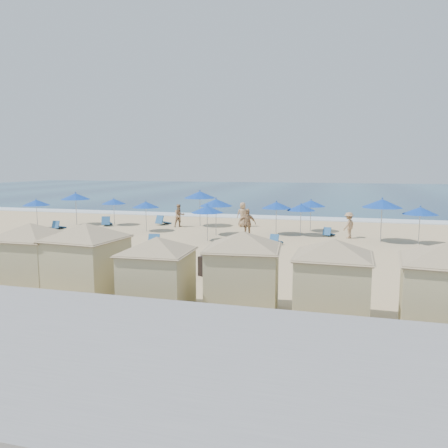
{
  "coord_description": "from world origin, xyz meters",
  "views": [
    {
      "loc": [
        7.66,
        -21.94,
        4.5
      ],
      "look_at": [
        0.82,
        3.0,
        1.04
      ],
      "focal_mm": 35.0,
      "sensor_mm": 36.0,
      "label": 1
    }
  ],
  "objects": [
    {
      "name": "ocean",
      "position": [
        0.0,
        55.0,
        0.03
      ],
      "size": [
        160.0,
        80.0,
        0.06
      ],
      "primitive_type": "cube",
      "color": "navy",
      "rests_on": "ground"
    },
    {
      "name": "beach_chair_5",
      "position": [
        6.82,
        6.58,
        0.21
      ],
      "size": [
        0.8,
        1.21,
        0.61
      ],
      "color": "#285B94",
      "rests_on": "ground"
    },
    {
      "name": "umbrella_6",
      "position": [
        -0.14,
        2.74,
        1.92
      ],
      "size": [
        1.95,
        1.95,
        2.22
      ],
      "color": "#A5A8AD",
      "rests_on": "ground"
    },
    {
      "name": "umbrella_9",
      "position": [
        5.54,
        8.31,
        1.95
      ],
      "size": [
        1.97,
        1.97,
        2.25
      ],
      "color": "#A5A8AD",
      "rests_on": "ground"
    },
    {
      "name": "umbrella_1",
      "position": [
        -13.5,
        4.47,
        1.89
      ],
      "size": [
        1.91,
        1.91,
        2.18
      ],
      "color": "#A5A8AD",
      "rests_on": "ground"
    },
    {
      "name": "ground",
      "position": [
        0.0,
        0.0,
        0.0
      ],
      "size": [
        160.0,
        160.0,
        0.0
      ],
      "primitive_type": "plane",
      "color": "tan",
      "rests_on": "ground"
    },
    {
      "name": "umbrella_0",
      "position": [
        -12.05,
        7.11,
        2.18
      ],
      "size": [
        2.21,
        2.21,
        2.52
      ],
      "color": "#A5A8AD",
      "rests_on": "ground"
    },
    {
      "name": "umbrella_10",
      "position": [
        9.88,
        5.14,
        2.3
      ],
      "size": [
        2.34,
        2.34,
        2.66
      ],
      "color": "#A5A8AD",
      "rests_on": "ground"
    },
    {
      "name": "umbrella_8",
      "position": [
        5.05,
        6.33,
        1.83
      ],
      "size": [
        1.86,
        1.86,
        2.11
      ],
      "color": "#A5A8AD",
      "rests_on": "ground"
    },
    {
      "name": "seawall",
      "position": [
        0.0,
        -13.5,
        0.65
      ],
      "size": [
        160.0,
        6.1,
        1.22
      ],
      "color": "gray",
      "rests_on": "ground"
    },
    {
      "name": "cabana_1",
      "position": [
        -0.48,
        -9.46,
        1.66
      ],
      "size": [
        4.61,
        4.61,
        2.9
      ],
      "color": "tan",
      "rests_on": "ground"
    },
    {
      "name": "cabana_4",
      "position": [
        7.45,
        -9.62,
        1.57
      ],
      "size": [
        4.36,
        4.36,
        2.74
      ],
      "color": "tan",
      "rests_on": "ground"
    },
    {
      "name": "umbrella_3",
      "position": [
        -5.41,
        5.43,
        1.85
      ],
      "size": [
        1.87,
        1.87,
        2.13
      ],
      "color": "#A5A8AD",
      "rests_on": "ground"
    },
    {
      "name": "umbrella_2",
      "position": [
        -9.15,
        7.7,
        1.81
      ],
      "size": [
        1.84,
        1.84,
        2.09
      ],
      "color": "#A5A8AD",
      "rests_on": "ground"
    },
    {
      "name": "umbrella_5",
      "position": [
        -0.28,
        5.06,
        2.14
      ],
      "size": [
        2.17,
        2.17,
        2.47
      ],
      "color": "#A5A8AD",
      "rests_on": "ground"
    },
    {
      "name": "beachgoer_1",
      "position": [
        1.98,
        4.19,
        0.94
      ],
      "size": [
        1.19,
        0.77,
        1.88
      ],
      "primitive_type": "imported",
      "rotation": [
        0.0,
        0.0,
        0.31
      ],
      "color": "tan",
      "rests_on": "ground"
    },
    {
      "name": "umbrella_11",
      "position": [
        11.93,
        4.88,
        1.95
      ],
      "size": [
        1.98,
        1.98,
        2.25
      ],
      "color": "#A5A8AD",
      "rests_on": "ground"
    },
    {
      "name": "cabana_0",
      "position": [
        -2.67,
        -9.43,
        1.61
      ],
      "size": [
        4.48,
        4.48,
        2.81
      ],
      "color": "tan",
      "rests_on": "ground"
    },
    {
      "name": "beach_chair_1",
      "position": [
        -9.52,
        7.19,
        0.26
      ],
      "size": [
        1.06,
        1.49,
        0.75
      ],
      "color": "#285B94",
      "rests_on": "ground"
    },
    {
      "name": "beachgoer_3",
      "position": [
        0.52,
        9.41,
        0.91
      ],
      "size": [
        1.01,
        0.8,
        1.82
      ],
      "primitive_type": "imported",
      "rotation": [
        0.0,
        0.0,
        3.41
      ],
      "color": "tan",
      "rests_on": "ground"
    },
    {
      "name": "beach_chair_0",
      "position": [
        -12.0,
        4.76,
        0.22
      ],
      "size": [
        0.62,
        1.19,
        0.63
      ],
      "color": "#285B94",
      "rests_on": "ground"
    },
    {
      "name": "beach_chair_2",
      "position": [
        -5.71,
        8.86,
        0.26
      ],
      "size": [
        0.88,
        1.47,
        0.76
      ],
      "color": "#285B94",
      "rests_on": "ground"
    },
    {
      "name": "beach_chair_3",
      "position": [
        -2.43,
        0.32,
        0.27
      ],
      "size": [
        0.86,
        1.49,
        0.77
      ],
      "color": "#285B94",
      "rests_on": "ground"
    },
    {
      "name": "umbrella_7",
      "position": [
        3.47,
        6.29,
        1.95
      ],
      "size": [
        1.98,
        1.98,
        2.25
      ],
      "color": "#A5A8AD",
      "rests_on": "ground"
    },
    {
      "name": "beachgoer_0",
      "position": [
        -3.99,
        8.05,
        0.84
      ],
      "size": [
        1.04,
        1.02,
        1.69
      ],
      "primitive_type": "imported",
      "rotation": [
        0.0,
        0.0,
        0.73
      ],
      "color": "tan",
      "rests_on": "ground"
    },
    {
      "name": "trash_bin",
      "position": [
        2.52,
        -5.13,
        0.41
      ],
      "size": [
        1.07,
        1.07,
        0.81
      ],
      "primitive_type": "cube",
      "rotation": [
        0.0,
        0.0,
        -0.41
      ],
      "color": "black",
      "rests_on": "ground"
    },
    {
      "name": "cabana_2",
      "position": [
        2.26,
        -9.95,
        1.5
      ],
      "size": [
        4.16,
        4.16,
        2.61
      ],
      "color": "tan",
      "rests_on": "ground"
    },
    {
      "name": "cabana_5",
      "position": [
        10.25,
        -9.84,
        1.61
      ],
      "size": [
        4.46,
        4.46,
        2.81
      ],
      "color": "tan",
      "rests_on": "ground"
    },
    {
      "name": "umbrella_4",
      "position": [
        -2.64,
        8.84,
        2.36
      ],
      "size": [
        2.39,
        2.39,
        2.73
      ],
      "color": "#A5A8AD",
      "rests_on": "ground"
    },
    {
      "name": "beachgoer_2",
      "position": [
        8.05,
        6.15,
        0.81
      ],
      "size": [
        1.04,
        1.21,
        1.63
      ],
      "primitive_type": "imported",
      "rotation": [
        0.0,
        0.0,
        4.21
      ],
      "color": "tan",
      "rests_on": "ground"
    },
    {
      "name": "beach_chair_4",
      "position": [
        3.98,
        2.77,
        0.22
      ],
      "size": [
        0.68,
        1.21,
        0.63
      ],
      "color": "#285B94",
      "rests_on": "ground"
    },
    {
      "name": "cabana_3",
      "position": [
        4.81,
        -9.39,
        1.61
      ],
      "size": [
        4.47,
        4.47,
        2.82
      ],
      "color": "tan",
      "rests_on": "ground"
    },
    {
      "name": "surf_line",
      "position": [
        0.0,
        15.5,
        0.04
      ],
      "size": [
        160.0,
        2.5,
        0.08
      ],
      "primitive_type": "cube",
      "color": "white",
      "rests_on": "ground"
    }
  ]
}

